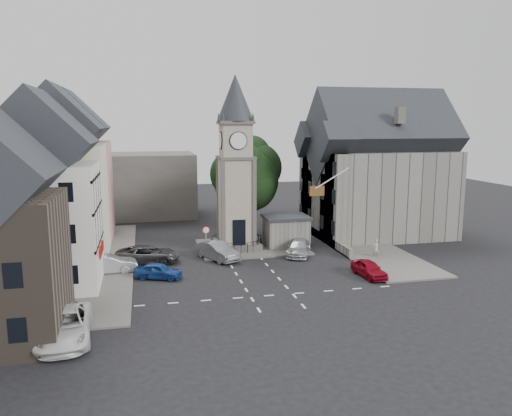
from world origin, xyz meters
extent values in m
plane|color=black|center=(0.00, 0.00, 0.00)|extent=(120.00, 120.00, 0.00)
cube|color=#595651|center=(-12.50, 6.00, 0.07)|extent=(6.00, 30.00, 0.14)
cube|color=#595651|center=(12.00, 8.00, 0.07)|extent=(6.00, 26.00, 0.14)
cube|color=#595651|center=(1.50, 8.00, 0.08)|extent=(10.00, 8.00, 0.16)
cube|color=silver|center=(0.00, -5.50, 0.01)|extent=(20.00, 8.00, 0.01)
cube|color=#4C4944|center=(0.00, 8.00, 0.35)|extent=(4.20, 4.20, 0.70)
torus|color=black|center=(0.00, 8.00, 1.08)|extent=(4.86, 4.86, 0.06)
cube|color=gray|center=(0.00, 8.00, 4.70)|extent=(3.00, 3.00, 8.00)
cube|color=black|center=(0.00, 6.55, 1.90)|extent=(1.20, 0.25, 2.40)
cube|color=#4C4944|center=(0.00, 8.00, 8.70)|extent=(3.30, 3.30, 0.25)
cube|color=gray|center=(0.00, 8.00, 10.30)|extent=(2.70, 2.70, 3.20)
cylinder|color=white|center=(0.00, 6.60, 10.30)|extent=(1.50, 0.12, 1.50)
cube|color=#4C4944|center=(0.00, 8.00, 11.90)|extent=(3.10, 3.10, 0.30)
cone|color=#212429|center=(0.00, 8.00, 14.15)|extent=(3.40, 3.40, 4.20)
cube|color=slate|center=(4.80, 7.50, 1.40)|extent=(4.00, 3.00, 2.80)
cube|color=#212429|center=(4.80, 7.50, 2.95)|extent=(4.30, 3.30, 0.25)
cylinder|color=black|center=(2.00, 13.00, 2.20)|extent=(0.70, 0.70, 4.40)
cylinder|color=black|center=(-3.20, 5.50, 1.25)|extent=(0.10, 0.10, 2.50)
cone|color=#A50C0C|center=(-3.20, 5.40, 2.50)|extent=(0.70, 0.06, 0.70)
cone|color=white|center=(-3.20, 5.38, 2.50)|extent=(0.54, 0.04, 0.54)
cube|color=tan|center=(-15.50, 16.00, 5.00)|extent=(7.50, 7.00, 10.00)
cube|color=beige|center=(-15.50, 8.00, 5.00)|extent=(7.50, 7.00, 10.00)
cube|color=silver|center=(-15.50, 0.00, 4.50)|extent=(7.50, 7.00, 9.00)
cube|color=#4C4944|center=(-12.00, 28.00, 4.00)|extent=(20.00, 10.00, 8.00)
cube|color=slate|center=(16.00, 11.00, 4.50)|extent=(14.00, 10.00, 9.00)
cube|color=slate|center=(9.80, 7.50, 4.50)|extent=(1.60, 4.40, 9.00)
cube|color=slate|center=(9.80, 14.50, 4.50)|extent=(1.60, 4.40, 9.00)
cube|color=slate|center=(9.20, 10.00, 0.45)|extent=(0.40, 16.00, 0.90)
cylinder|color=white|center=(8.00, 4.00, 7.00)|extent=(3.17, 0.10, 1.89)
plane|color=#B21414|center=(6.60, 4.00, 5.90)|extent=(1.40, 0.00, 1.40)
imported|color=navy|center=(-7.57, 0.13, 0.62)|extent=(3.93, 2.68, 1.24)
imported|color=#AAACB2|center=(-11.50, 2.39, 0.77)|extent=(4.81, 1.99, 1.55)
imported|color=#303032|center=(-8.34, 4.72, 0.76)|extent=(5.68, 3.10, 1.51)
imported|color=gray|center=(-2.35, 4.50, 0.79)|extent=(3.72, 5.00, 1.57)
imported|color=#B2B3BB|center=(5.15, 4.50, 0.68)|extent=(3.63, 5.04, 1.36)
imported|color=maroon|center=(8.50, -3.00, 0.64)|extent=(1.86, 3.91, 1.29)
imported|color=silver|center=(-13.00, -10.00, 0.85)|extent=(3.17, 6.25, 1.69)
imported|color=#B3A694|center=(11.50, 2.00, 0.85)|extent=(0.67, 0.49, 1.70)
camera|label=1|loc=(-8.42, -37.66, 11.87)|focal=35.00mm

